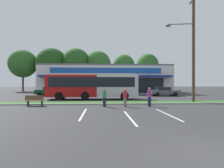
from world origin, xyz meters
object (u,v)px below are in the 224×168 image
at_px(car_0, 49,91).
at_px(city_bus, 93,85).
at_px(car_1, 102,91).
at_px(car_2, 164,91).
at_px(utility_pole, 192,44).
at_px(bus_stop_bench, 35,100).
at_px(pedestrian_mid, 149,97).
at_px(pedestrian_by_pole, 125,97).
at_px(pedestrian_near_bench, 104,97).

bearing_deg(car_0, city_bus, 136.97).
relative_size(car_1, car_2, 0.97).
relative_size(utility_pole, car_1, 2.56).
relative_size(bus_stop_bench, car_1, 0.36).
relative_size(city_bus, car_0, 2.75).
bearing_deg(bus_stop_bench, pedestrian_mid, 174.36).
xyz_separation_m(car_0, pedestrian_mid, (12.50, -14.72, 0.06)).
xyz_separation_m(utility_pole, pedestrian_by_pole, (-7.49, -3.18, -5.29)).
relative_size(bus_stop_bench, car_0, 0.39).
bearing_deg(bus_stop_bench, city_bus, -124.68).
height_order(pedestrian_near_bench, pedestrian_mid, pedestrian_mid).
xyz_separation_m(city_bus, bus_stop_bench, (-4.82, -6.97, -1.26)).
height_order(bus_stop_bench, pedestrian_mid, pedestrian_mid).
bearing_deg(pedestrian_mid, car_0, 150.36).
bearing_deg(utility_pole, city_bus, 155.18).
relative_size(city_bus, pedestrian_near_bench, 7.05).
relative_size(car_2, pedestrian_mid, 2.81).
xyz_separation_m(pedestrian_near_bench, pedestrian_by_pole, (1.76, -0.17, -0.01)).
bearing_deg(car_0, bus_stop_bench, 99.98).
bearing_deg(car_2, car_1, 170.06).
distance_m(utility_pole, car_2, 11.67).
bearing_deg(pedestrian_near_bench, car_0, -122.63).
height_order(pedestrian_near_bench, pedestrian_by_pole, pedestrian_near_bench).
relative_size(pedestrian_by_pole, pedestrian_mid, 0.97).
bearing_deg(car_0, pedestrian_by_pole, 124.89).
height_order(bus_stop_bench, car_2, car_2).
xyz_separation_m(city_bus, pedestrian_mid, (5.26, -7.96, -0.94)).
distance_m(bus_stop_bench, pedestrian_mid, 10.14).
bearing_deg(car_1, bus_stop_bench, 66.88).
xyz_separation_m(bus_stop_bench, pedestrian_mid, (10.09, -1.00, 0.32)).
xyz_separation_m(car_2, pedestrian_mid, (-5.92, -13.41, 0.08)).
xyz_separation_m(utility_pole, pedestrian_mid, (-5.34, -3.05, -5.26)).
height_order(utility_pole, pedestrian_near_bench, utility_pole).
xyz_separation_m(city_bus, pedestrian_by_pole, (3.12, -8.09, -0.96)).
bearing_deg(utility_pole, car_0, 146.83).
distance_m(utility_pole, city_bus, 12.46).
height_order(car_1, pedestrian_by_pole, pedestrian_by_pole).
distance_m(bus_stop_bench, car_1, 15.40).
height_order(car_0, car_1, car_1).
height_order(bus_stop_bench, car_1, car_1).
bearing_deg(car_1, car_0, 3.01).
distance_m(pedestrian_near_bench, pedestrian_mid, 3.91).
height_order(city_bus, pedestrian_by_pole, city_bus).
height_order(bus_stop_bench, car_0, car_0).
distance_m(car_2, pedestrian_near_bench, 16.60).
bearing_deg(city_bus, car_2, 26.13).
height_order(city_bus, car_2, city_bus).
height_order(utility_pole, car_0, utility_pole).
distance_m(car_2, pedestrian_by_pole, 15.77).
relative_size(car_1, pedestrian_near_bench, 2.77).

